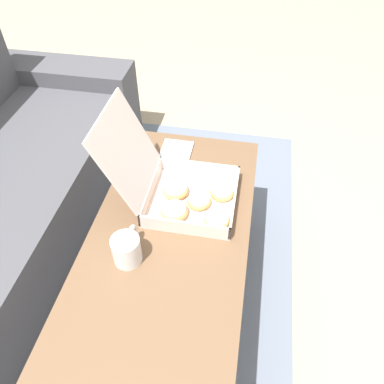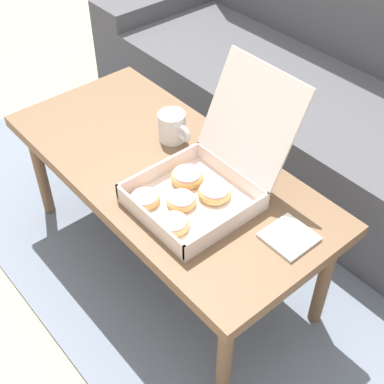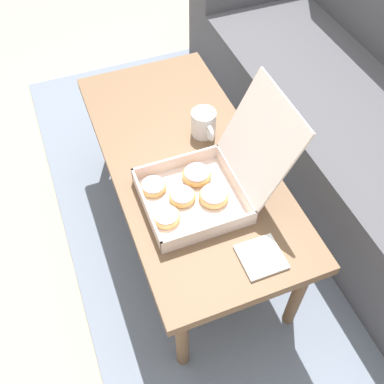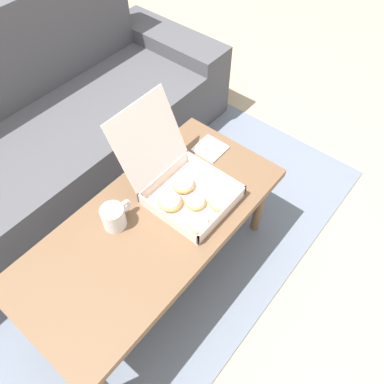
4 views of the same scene
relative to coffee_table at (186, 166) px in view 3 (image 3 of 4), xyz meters
The scene contains 6 objects.
ground_plane 0.44m from the coffee_table, 90.00° to the left, with size 12.00×12.00×0.00m, color tan.
area_rug 0.59m from the coffee_table, 90.00° to the left, with size 2.54×1.86×0.01m, color slate.
coffee_table is the anchor object (origin of this frame).
pastry_box 0.21m from the coffee_table, ahead, with size 0.32×0.45×0.36m.
coffee_mug 0.17m from the coffee_table, 130.86° to the left, with size 0.14×0.09×0.10m.
napkin_stack 0.48m from the coffee_table, ahead, with size 0.13×0.13×0.01m.
Camera 3 is at (1.04, -0.50, 1.66)m, focal length 42.00 mm.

